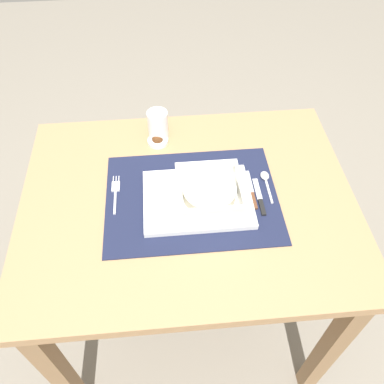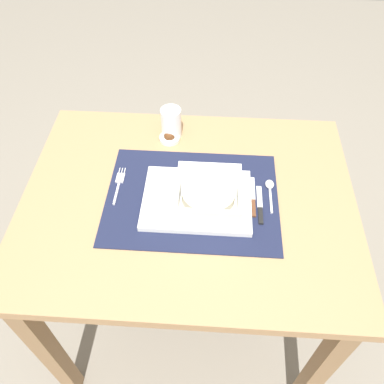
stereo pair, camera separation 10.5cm
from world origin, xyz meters
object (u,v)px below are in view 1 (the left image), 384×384
at_px(porridge_bowl, 209,193).
at_px(condiment_saucer, 158,140).
at_px(dining_table, 188,224).
at_px(butter_knife, 260,199).
at_px(bread_knife, 251,192).
at_px(drinking_glass, 158,127).
at_px(spoon, 266,179).
at_px(fork, 116,191).

height_order(porridge_bowl, condiment_saucer, porridge_bowl).
height_order(dining_table, butter_knife, butter_knife).
relative_size(bread_knife, drinking_glass, 1.43).
distance_m(butter_knife, condiment_saucer, 0.37).
relative_size(spoon, drinking_glass, 1.20).
height_order(butter_knife, drinking_glass, drinking_glass).
bearing_deg(fork, condiment_saucer, 59.78).
xyz_separation_m(drinking_glass, condiment_saucer, (-0.00, -0.02, -0.03)).
height_order(fork, condiment_saucer, condiment_saucer).
bearing_deg(porridge_bowl, bread_knife, 11.29).
relative_size(dining_table, condiment_saucer, 14.50).
height_order(fork, spoon, spoon).
distance_m(porridge_bowl, fork, 0.26).
distance_m(porridge_bowl, bread_knife, 0.13).
bearing_deg(drinking_glass, bread_knife, -45.80).
bearing_deg(dining_table, butter_knife, -7.00).
height_order(porridge_bowl, drinking_glass, drinking_glass).
distance_m(spoon, condiment_saucer, 0.35).
bearing_deg(fork, bread_knife, -3.20).
bearing_deg(dining_table, condiment_saucer, 107.78).
bearing_deg(porridge_bowl, spoon, 21.42).
relative_size(porridge_bowl, fork, 1.23).
bearing_deg(drinking_glass, butter_knife, -46.63).
relative_size(fork, drinking_glass, 1.42).
height_order(bread_knife, drinking_glass, drinking_glass).
bearing_deg(drinking_glass, dining_table, -74.64).
distance_m(porridge_bowl, condiment_saucer, 0.28).
relative_size(porridge_bowl, spoon, 1.46).
relative_size(bread_knife, condiment_saucer, 2.20).
relative_size(dining_table, spoon, 7.90).
bearing_deg(drinking_glass, condiment_saucer, -100.19).
height_order(dining_table, bread_knife, bread_knife).
relative_size(fork, condiment_saucer, 2.18).
relative_size(butter_knife, bread_knife, 0.93).
height_order(dining_table, fork, fork).
distance_m(dining_table, condiment_saucer, 0.27).
bearing_deg(bread_knife, drinking_glass, 135.17).
relative_size(porridge_bowl, drinking_glass, 1.74).
bearing_deg(porridge_bowl, butter_knife, -1.06).
xyz_separation_m(dining_table, condiment_saucer, (-0.07, 0.23, 0.13)).
bearing_deg(bread_knife, porridge_bowl, -167.73).
height_order(spoon, condiment_saucer, condiment_saucer).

